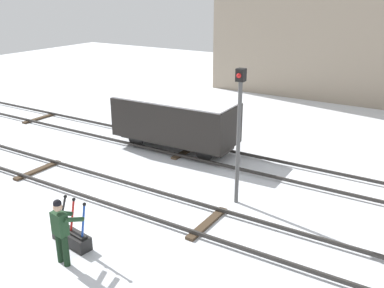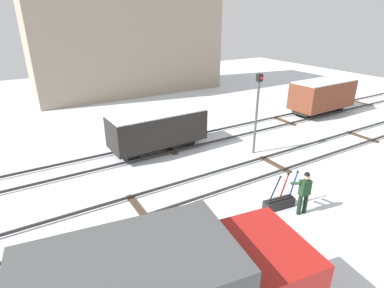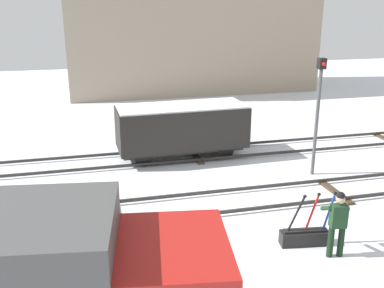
{
  "view_description": "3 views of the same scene",
  "coord_description": "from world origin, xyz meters",
  "px_view_note": "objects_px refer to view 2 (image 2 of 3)",
  "views": [
    {
      "loc": [
        8.7,
        -9.14,
        6.2
      ],
      "look_at": [
        1.65,
        2.2,
        1.35
      ],
      "focal_mm": 40.24,
      "sensor_mm": 36.0,
      "label": 1
    },
    {
      "loc": [
        -6.87,
        -9.51,
        6.8
      ],
      "look_at": [
        -0.32,
        1.37,
        1.45
      ],
      "focal_mm": 29.24,
      "sensor_mm": 36.0,
      "label": 2
    },
    {
      "loc": [
        -4.13,
        -11.72,
        5.94
      ],
      "look_at": [
        -0.61,
        2.53,
        1.18
      ],
      "focal_mm": 41.6,
      "sensor_mm": 36.0,
      "label": 3
    }
  ],
  "objects_px": {
    "rail_worker": "(304,190)",
    "freight_car_near_switch": "(158,129)",
    "switch_lever_frame": "(279,202)",
    "freight_car_back_track": "(322,95)",
    "signal_post": "(257,107)"
  },
  "relations": [
    {
      "from": "signal_post",
      "to": "freight_car_back_track",
      "type": "bearing_deg",
      "value": 17.8
    },
    {
      "from": "freight_car_back_track",
      "to": "signal_post",
      "type": "bearing_deg",
      "value": -163.78
    },
    {
      "from": "switch_lever_frame",
      "to": "freight_car_near_switch",
      "type": "bearing_deg",
      "value": 110.53
    },
    {
      "from": "switch_lever_frame",
      "to": "freight_car_near_switch",
      "type": "height_order",
      "value": "freight_car_near_switch"
    },
    {
      "from": "rail_worker",
      "to": "freight_car_back_track",
      "type": "height_order",
      "value": "freight_car_back_track"
    },
    {
      "from": "switch_lever_frame",
      "to": "rail_worker",
      "type": "bearing_deg",
      "value": -47.78
    },
    {
      "from": "freight_car_near_switch",
      "to": "freight_car_back_track",
      "type": "distance_m",
      "value": 12.97
    },
    {
      "from": "rail_worker",
      "to": "signal_post",
      "type": "xyz_separation_m",
      "value": [
        2.09,
        4.97,
        1.55
      ]
    },
    {
      "from": "signal_post",
      "to": "freight_car_near_switch",
      "type": "relative_size",
      "value": 0.82
    },
    {
      "from": "switch_lever_frame",
      "to": "freight_car_back_track",
      "type": "relative_size",
      "value": 0.29
    },
    {
      "from": "rail_worker",
      "to": "freight_car_near_switch",
      "type": "bearing_deg",
      "value": 112.62
    },
    {
      "from": "switch_lever_frame",
      "to": "signal_post",
      "type": "xyz_separation_m",
      "value": [
        2.54,
        4.31,
        2.26
      ]
    },
    {
      "from": "switch_lever_frame",
      "to": "signal_post",
      "type": "bearing_deg",
      "value": 67.39
    },
    {
      "from": "switch_lever_frame",
      "to": "rail_worker",
      "type": "distance_m",
      "value": 1.06
    },
    {
      "from": "switch_lever_frame",
      "to": "signal_post",
      "type": "distance_m",
      "value": 5.49
    }
  ]
}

